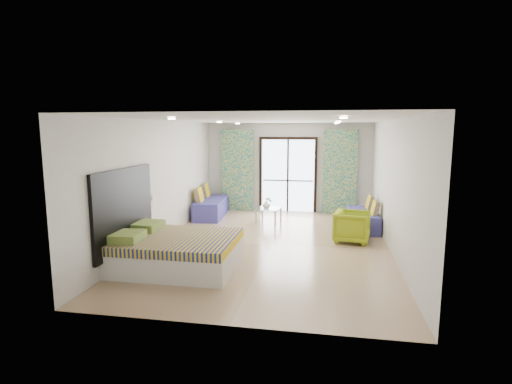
% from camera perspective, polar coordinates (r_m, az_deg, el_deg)
% --- Properties ---
extents(floor, '(5.00, 7.50, 0.01)m').
position_cam_1_polar(floor, '(8.83, 2.11, -7.49)').
color(floor, '#9C7E5D').
rests_on(floor, ground).
extents(ceiling, '(5.00, 7.50, 0.01)m').
position_cam_1_polar(ceiling, '(8.48, 2.22, 10.31)').
color(ceiling, silver).
rests_on(ceiling, ground).
extents(wall_back, '(5.00, 0.01, 2.70)m').
position_cam_1_polar(wall_back, '(12.25, 4.60, 3.51)').
color(wall_back, silver).
rests_on(wall_back, ground).
extents(wall_front, '(5.00, 0.01, 2.70)m').
position_cam_1_polar(wall_front, '(4.92, -3.90, -4.47)').
color(wall_front, silver).
rests_on(wall_front, ground).
extents(wall_left, '(0.01, 7.50, 2.70)m').
position_cam_1_polar(wall_left, '(9.23, -13.40, 1.55)').
color(wall_left, silver).
rests_on(wall_left, ground).
extents(wall_right, '(0.01, 7.50, 2.70)m').
position_cam_1_polar(wall_right, '(8.57, 18.95, 0.77)').
color(wall_right, silver).
rests_on(wall_right, ground).
extents(balcony_door, '(1.76, 0.08, 2.28)m').
position_cam_1_polar(balcony_door, '(12.23, 4.58, 3.06)').
color(balcony_door, black).
rests_on(balcony_door, floor).
extents(balcony_rail, '(1.52, 0.03, 0.04)m').
position_cam_1_polar(balcony_rail, '(12.28, 4.56, 1.64)').
color(balcony_rail, '#595451').
rests_on(balcony_rail, balcony_door).
extents(curtain_left, '(1.00, 0.10, 2.50)m').
position_cam_1_polar(curtain_left, '(12.33, -2.69, 3.09)').
color(curtain_left, silver).
rests_on(curtain_left, floor).
extents(curtain_right, '(1.00, 0.10, 2.50)m').
position_cam_1_polar(curtain_right, '(12.03, 11.88, 2.77)').
color(curtain_right, silver).
rests_on(curtain_right, floor).
extents(downlight_a, '(0.12, 0.12, 0.02)m').
position_cam_1_polar(downlight_a, '(6.89, -11.96, 10.22)').
color(downlight_a, '#FFE0B2').
rests_on(downlight_a, ceiling).
extents(downlight_b, '(0.12, 0.12, 0.02)m').
position_cam_1_polar(downlight_b, '(6.40, 12.39, 10.33)').
color(downlight_b, '#FFE0B2').
rests_on(downlight_b, ceiling).
extents(downlight_c, '(0.12, 0.12, 0.02)m').
position_cam_1_polar(downlight_c, '(9.74, -5.26, 9.91)').
color(downlight_c, '#FFE0B2').
rests_on(downlight_c, ceiling).
extents(downlight_d, '(0.12, 0.12, 0.02)m').
position_cam_1_polar(downlight_d, '(9.40, 11.69, 9.81)').
color(downlight_d, '#FFE0B2').
rests_on(downlight_d, ceiling).
extents(downlight_e, '(0.12, 0.12, 0.02)m').
position_cam_1_polar(downlight_e, '(11.68, -2.64, 9.75)').
color(downlight_e, '#FFE0B2').
rests_on(downlight_e, ceiling).
extents(downlight_f, '(0.12, 0.12, 0.02)m').
position_cam_1_polar(downlight_f, '(11.40, 11.43, 9.61)').
color(downlight_f, '#FFE0B2').
rests_on(downlight_f, ceiling).
extents(headboard, '(0.06, 2.10, 1.50)m').
position_cam_1_polar(headboard, '(7.69, -18.27, -2.34)').
color(headboard, black).
rests_on(headboard, floor).
extents(switch_plate, '(0.02, 0.10, 0.10)m').
position_cam_1_polar(switch_plate, '(8.79, -14.49, -0.82)').
color(switch_plate, silver).
rests_on(switch_plate, wall_left).
extents(bed, '(2.10, 1.72, 0.73)m').
position_cam_1_polar(bed, '(7.46, -11.27, -8.31)').
color(bed, silver).
rests_on(bed, floor).
extents(daybed_left, '(0.87, 1.90, 0.91)m').
position_cam_1_polar(daybed_left, '(11.64, -6.48, -2.11)').
color(daybed_left, '#3D3B8C').
rests_on(daybed_left, floor).
extents(daybed_right, '(0.73, 1.66, 0.80)m').
position_cam_1_polar(daybed_right, '(10.49, 15.07, -3.76)').
color(daybed_right, '#3D3B8C').
rests_on(daybed_right, floor).
extents(coffee_table, '(0.70, 0.70, 0.70)m').
position_cam_1_polar(coffee_table, '(10.76, 1.82, -2.54)').
color(coffee_table, silver).
rests_on(coffee_table, floor).
extents(vase, '(0.27, 0.27, 0.20)m').
position_cam_1_polar(vase, '(10.70, 1.48, -1.81)').
color(vase, white).
rests_on(vase, coffee_table).
extents(armchair, '(0.81, 0.85, 0.77)m').
position_cam_1_polar(armchair, '(9.18, 13.58, -4.62)').
color(armchair, '#8AA114').
rests_on(armchair, floor).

